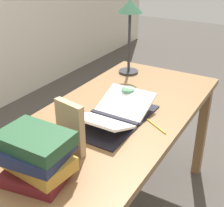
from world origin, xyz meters
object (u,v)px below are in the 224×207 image
(book_standing_upright, at_px, (70,128))
(open_book, at_px, (114,115))
(reading_lamp, at_px, (130,16))
(coffee_mug, at_px, (128,96))
(pencil, at_px, (155,125))
(book_stack_tall, at_px, (37,156))

(book_standing_upright, bearing_deg, open_book, 6.47)
(book_standing_upright, distance_m, reading_lamp, 1.01)
(book_standing_upright, height_order, reading_lamp, reading_lamp)
(coffee_mug, bearing_deg, pencil, -123.24)
(book_stack_tall, distance_m, book_standing_upright, 0.20)
(book_standing_upright, relative_size, reading_lamp, 0.47)
(book_stack_tall, bearing_deg, pencil, -21.72)
(open_book, xyz_separation_m, book_standing_upright, (-0.32, 0.02, 0.09))
(book_standing_upright, bearing_deg, coffee_mug, 10.82)
(book_standing_upright, bearing_deg, pencil, -20.45)
(book_stack_tall, bearing_deg, open_book, -2.92)
(open_book, xyz_separation_m, reading_lamp, (0.62, 0.25, 0.36))
(pencil, bearing_deg, book_stack_tall, 158.28)
(open_book, height_order, pencil, open_book)
(reading_lamp, bearing_deg, book_stack_tall, -169.04)
(book_stack_tall, xyz_separation_m, reading_lamp, (1.14, 0.22, 0.29))
(book_standing_upright, distance_m, coffee_mug, 0.52)
(book_stack_tall, bearing_deg, coffee_mug, 0.00)
(book_stack_tall, bearing_deg, reading_lamp, 10.96)
(open_book, xyz_separation_m, book_stack_tall, (-0.52, 0.03, 0.07))
(open_book, relative_size, pencil, 3.22)
(open_book, distance_m, book_stack_tall, 0.52)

